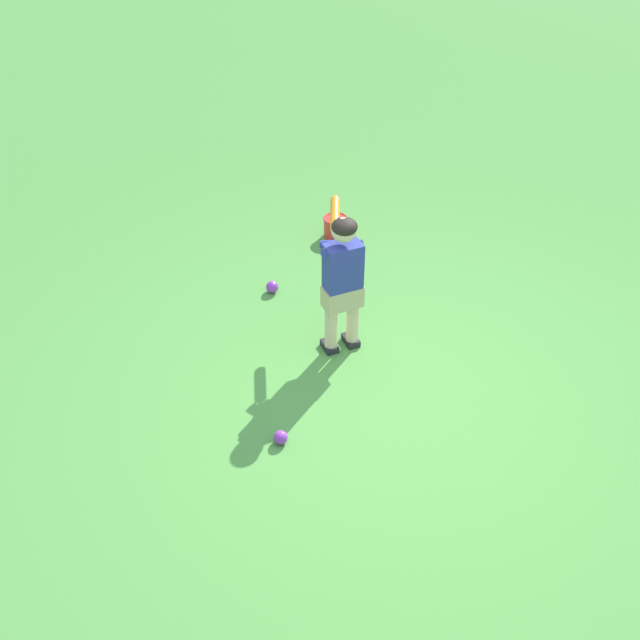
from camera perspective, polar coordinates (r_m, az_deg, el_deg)
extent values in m
plane|color=#519942|center=(5.34, 5.38, -5.77)|extent=(40.00, 40.00, 0.00)
cube|color=#232328|center=(5.70, 0.70, -1.91)|extent=(0.17, 0.16, 0.05)
cylinder|color=beige|center=(5.57, 0.79, -0.56)|extent=(0.09, 0.09, 0.34)
cube|color=#232328|center=(5.76, 2.24, -1.48)|extent=(0.17, 0.16, 0.05)
cylinder|color=beige|center=(5.63, 2.38, -0.13)|extent=(0.09, 0.09, 0.34)
cube|color=#C6B284|center=(5.45, 1.63, 1.73)|extent=(0.28, 0.31, 0.16)
cube|color=#2D3893|center=(5.31, 1.68, 3.92)|extent=(0.27, 0.29, 0.34)
sphere|color=beige|center=(5.16, 1.74, 6.55)|extent=(0.17, 0.17, 0.17)
ellipsoid|color=black|center=(5.13, 1.79, 6.79)|extent=(0.24, 0.24, 0.11)
sphere|color=orange|center=(5.37, 1.07, 5.48)|extent=(0.04, 0.04, 0.04)
cylinder|color=black|center=(5.44, 1.08, 6.10)|extent=(0.09, 0.14, 0.05)
cylinder|color=orange|center=(5.62, 1.10, 7.66)|extent=(0.23, 0.33, 0.11)
sphere|color=orange|center=(5.76, 1.11, 8.70)|extent=(0.07, 0.07, 0.07)
cylinder|color=#2D3893|center=(5.32, 0.89, 5.33)|extent=(0.12, 0.31, 0.14)
cylinder|color=#2D3893|center=(5.34, 1.56, 5.48)|extent=(0.31, 0.11, 0.14)
sphere|color=purple|center=(5.01, -2.87, -8.50)|extent=(0.09, 0.09, 0.09)
sphere|color=purple|center=(6.26, -3.49, 2.41)|extent=(0.10, 0.10, 0.10)
cylinder|color=red|center=(6.95, 1.11, 6.73)|extent=(0.20, 0.20, 0.18)
torus|color=red|center=(6.90, 1.12, 7.37)|extent=(0.22, 0.22, 0.02)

